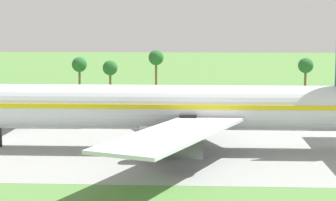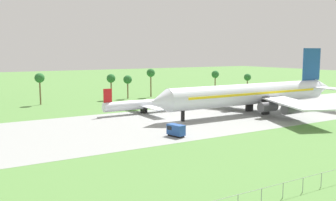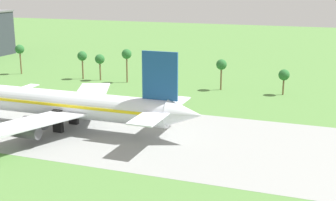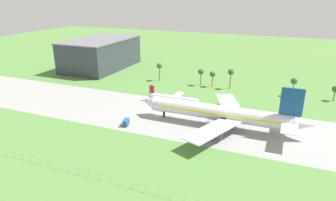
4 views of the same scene
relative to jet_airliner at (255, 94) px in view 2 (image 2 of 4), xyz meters
name	(u,v)px [view 2 (image 2 of 4)]	position (x,y,z in m)	size (l,w,h in m)	color
ground_plane	(171,122)	(-30.40, 1.44, -6.23)	(600.00, 600.00, 0.00)	#517F3D
taxiway_strip	(171,122)	(-30.40, 1.44, -6.22)	(320.00, 44.00, 0.02)	gray
jet_airliner	(255,94)	(0.00, 0.00, 0.00)	(74.47, 59.73, 20.79)	silver
regional_aircraft	(143,104)	(-30.27, 18.64, -3.44)	(27.30, 24.57, 8.48)	silver
baggage_tug	(176,130)	(-39.18, -14.89, -4.72)	(2.95, 4.69, 2.82)	black
palm_tree_row	(156,77)	(-5.32, 55.34, 2.30)	(106.28, 3.60, 12.28)	brown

